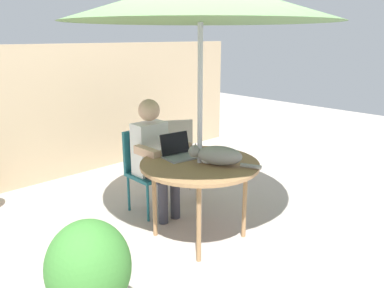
% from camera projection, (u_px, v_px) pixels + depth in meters
% --- Properties ---
extents(ground_plane, '(14.00, 14.00, 0.00)m').
position_uv_depth(ground_plane, '(199.00, 236.00, 3.60)').
color(ground_plane, '#ADA399').
extents(fence_back, '(5.62, 0.08, 1.72)m').
position_uv_depth(fence_back, '(74.00, 111.00, 5.03)').
color(fence_back, tan).
rests_on(fence_back, ground).
extents(patio_table, '(1.07, 1.07, 0.73)m').
position_uv_depth(patio_table, '(200.00, 168.00, 3.41)').
color(patio_table, '#9E754C').
rests_on(patio_table, ground).
extents(patio_umbrella, '(2.23, 2.23, 2.26)m').
position_uv_depth(patio_umbrella, '(201.00, 0.00, 3.02)').
color(patio_umbrella, '#B7B7BC').
rests_on(patio_umbrella, ground).
extents(chair_occupied, '(0.40, 0.40, 0.87)m').
position_uv_depth(chair_occupied, '(145.00, 164.00, 4.03)').
color(chair_occupied, '#1E606B').
rests_on(chair_occupied, ground).
extents(chair_empty, '(0.55, 0.55, 0.87)m').
position_uv_depth(chair_empty, '(177.00, 153.00, 4.42)').
color(chair_empty, '#B2A899').
rests_on(chair_empty, ground).
extents(person_seated, '(0.48, 0.48, 1.21)m').
position_uv_depth(person_seated, '(154.00, 152.00, 3.88)').
color(person_seated, white).
rests_on(person_seated, ground).
extents(laptop, '(0.33, 0.29, 0.21)m').
position_uv_depth(laptop, '(178.00, 150.00, 3.54)').
color(laptop, gray).
rests_on(laptop, patio_table).
extents(cat, '(0.37, 0.60, 0.17)m').
position_uv_depth(cat, '(217.00, 156.00, 3.32)').
color(cat, gray).
rests_on(cat, patio_table).
extents(potted_plant_near_fence, '(0.49, 0.49, 0.82)m').
position_uv_depth(potted_plant_near_fence, '(90.00, 279.00, 2.22)').
color(potted_plant_near_fence, '#595654').
rests_on(potted_plant_near_fence, ground).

